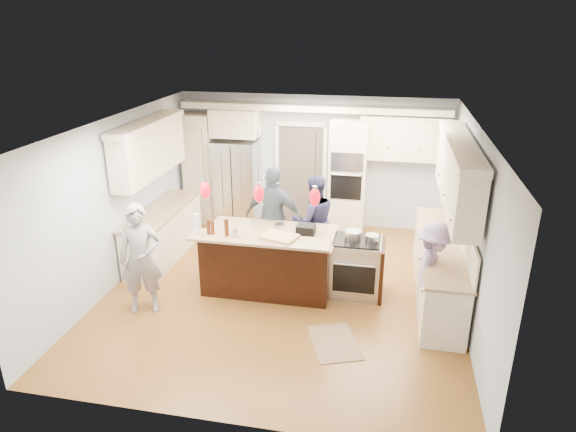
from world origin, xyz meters
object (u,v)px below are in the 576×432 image
refrigerator (237,183)px  person_bar_end (141,259)px  kitchen_island (270,259)px  person_far_left (314,221)px  island_range (358,267)px

refrigerator → person_bar_end: refrigerator is taller
refrigerator → person_bar_end: bearing=-95.9°
refrigerator → kitchen_island: bearing=-63.1°
kitchen_island → person_bar_end: 2.02m
refrigerator → person_far_left: refrigerator is taller
refrigerator → person_far_left: (1.87, -1.62, -0.08)m
island_range → person_bar_end: size_ratio=0.55×
refrigerator → person_bar_end: (-0.38, -3.63, -0.06)m
person_far_left → kitchen_island: bearing=34.9°
island_range → person_far_left: (-0.84, 0.88, 0.36)m
refrigerator → kitchen_island: (1.30, -2.57, -0.41)m
refrigerator → island_range: 3.71m
person_bar_end → person_far_left: 3.02m
island_range → person_far_left: bearing=133.8°
refrigerator → island_range: (2.71, -2.49, -0.44)m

